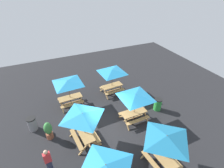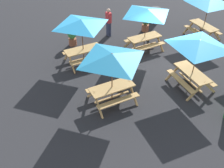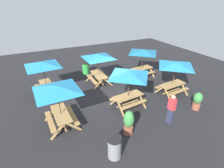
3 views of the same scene
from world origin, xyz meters
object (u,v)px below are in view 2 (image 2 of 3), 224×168
at_px(picnic_table_0, 81,26).
at_px(person_standing, 109,22).
at_px(trash_bin_gray, 155,15).
at_px(picnic_table_4, 209,4).
at_px(picnic_table_5, 199,47).
at_px(picnic_table_3, 147,15).
at_px(potted_plant_0, 72,36).
at_px(potted_plant_1, 146,21).
at_px(picnic_table_2, 112,61).

relative_size(picnic_table_0, person_standing, 1.40).
distance_m(picnic_table_0, person_standing, 3.37).
bearing_deg(trash_bin_gray, picnic_table_4, 117.58).
bearing_deg(picnic_table_5, picnic_table_0, -135.36).
distance_m(picnic_table_3, potted_plant_0, 4.23).
xyz_separation_m(picnic_table_3, potted_plant_0, (3.47, -1.96, -1.42)).
bearing_deg(picnic_table_3, potted_plant_1, -125.81).
xyz_separation_m(potted_plant_0, potted_plant_1, (-4.62, -0.03, 0.11)).
relative_size(picnic_table_0, picnic_table_2, 1.00).
height_order(picnic_table_0, potted_plant_1, picnic_table_0).
relative_size(picnic_table_0, picnic_table_3, 1.00).
height_order(picnic_table_5, person_standing, picnic_table_5).
xyz_separation_m(picnic_table_0, picnic_table_2, (-0.18, 3.29, 0.00)).
bearing_deg(person_standing, potted_plant_0, 89.81).
height_order(picnic_table_5, trash_bin_gray, picnic_table_5).
xyz_separation_m(picnic_table_2, trash_bin_gray, (-5.60, -6.21, -1.49)).
bearing_deg(picnic_table_3, picnic_table_2, 39.79).
bearing_deg(trash_bin_gray, picnic_table_0, 26.80).
distance_m(picnic_table_3, trash_bin_gray, 4.04).
bearing_deg(trash_bin_gray, picnic_table_2, 47.94).
bearing_deg(person_standing, picnic_table_4, -121.32).
xyz_separation_m(picnic_table_2, person_standing, (-2.06, -5.55, -1.10)).
bearing_deg(trash_bin_gray, picnic_table_3, 50.93).
height_order(potted_plant_0, potted_plant_1, potted_plant_1).
distance_m(picnic_table_0, picnic_table_3, 3.42).
bearing_deg(picnic_table_2, picnic_table_5, 169.03).
xyz_separation_m(picnic_table_5, person_standing, (1.53, -5.92, -1.10)).
bearing_deg(potted_plant_0, picnic_table_3, 150.49).
relative_size(trash_bin_gray, potted_plant_1, 0.77).
height_order(trash_bin_gray, person_standing, person_standing).
height_order(picnic_table_5, potted_plant_0, picnic_table_5).
bearing_deg(picnic_table_0, picnic_table_4, 175.14).
relative_size(potted_plant_1, person_standing, 0.77).
relative_size(picnic_table_0, picnic_table_4, 0.83).
bearing_deg(picnic_table_2, picnic_table_3, -139.51).
bearing_deg(picnic_table_4, picnic_table_2, -67.28).
distance_m(picnic_table_2, picnic_table_5, 3.61).
bearing_deg(picnic_table_4, picnic_table_5, -46.02).
xyz_separation_m(trash_bin_gray, person_standing, (3.54, 0.66, 0.39)).
height_order(trash_bin_gray, potted_plant_1, potted_plant_1).
xyz_separation_m(picnic_table_2, picnic_table_3, (-3.24, -3.30, 0.00)).
bearing_deg(potted_plant_0, potted_plant_1, -179.66).
relative_size(picnic_table_4, person_standing, 1.69).
distance_m(picnic_table_2, picnic_table_3, 4.62).
height_order(picnic_table_4, picnic_table_5, same).
xyz_separation_m(picnic_table_5, potted_plant_0, (3.82, -5.63, -1.42)).
bearing_deg(potted_plant_0, picnic_table_5, 124.13).
relative_size(picnic_table_4, trash_bin_gray, 2.88).
height_order(picnic_table_4, potted_plant_1, picnic_table_4).
distance_m(picnic_table_4, person_standing, 5.65).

